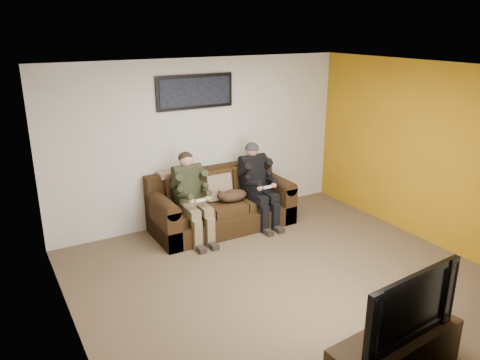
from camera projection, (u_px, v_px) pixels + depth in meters
floor at (282, 277)px, 5.97m from camera, size 5.00×5.00×0.00m
ceiling at (288, 69)px, 5.15m from camera, size 5.00×5.00×0.00m
wall_back at (203, 142)px, 7.41m from camera, size 5.00×0.00×5.00m
wall_front at (448, 259)px, 3.71m from camera, size 5.00×0.00×5.00m
wall_left at (66, 223)px, 4.38m from camera, size 0.00×4.50×4.50m
wall_right at (427, 153)px, 6.74m from camera, size 0.00×4.50×4.50m
accent_wall_right at (426, 153)px, 6.74m from camera, size 0.00×4.50×4.50m
sofa at (220, 206)px, 7.41m from camera, size 2.20×0.95×0.90m
throw_pillow at (219, 187)px, 7.35m from camera, size 0.42×0.20×0.42m
throw_blanket at (173, 174)px, 7.14m from camera, size 0.45×0.22×0.08m
person_left at (191, 192)px, 6.86m from camera, size 0.51×0.87×1.30m
person_right at (257, 180)px, 7.40m from camera, size 0.51×0.86×1.30m
cat at (232, 196)px, 7.26m from camera, size 0.66×0.26×0.24m
framed_poster at (195, 92)px, 7.07m from camera, size 1.25×0.05×0.52m
tv_stand at (395, 355)px, 4.25m from camera, size 1.41×0.56×0.43m
television at (401, 302)px, 4.08m from camera, size 1.17×0.25×0.67m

